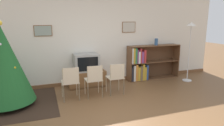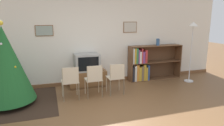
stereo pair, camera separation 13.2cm
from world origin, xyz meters
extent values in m
plane|color=brown|center=(0.00, 0.00, 0.00)|extent=(24.00, 24.00, 0.00)
cube|color=silver|center=(0.00, 2.63, 1.35)|extent=(8.52, 0.08, 2.70)
cube|color=brown|center=(0.00, 2.57, 0.05)|extent=(8.52, 0.03, 0.10)
cube|color=brown|center=(-1.32, 2.58, 1.60)|extent=(0.47, 0.02, 0.29)
cube|color=gray|center=(-1.32, 2.57, 1.60)|extent=(0.43, 0.01, 0.26)
cube|color=brown|center=(1.19, 2.58, 1.66)|extent=(0.44, 0.02, 0.33)
cube|color=#BCB7A8|center=(1.19, 2.57, 1.66)|extent=(0.40, 0.01, 0.29)
cube|color=#332319|center=(-2.16, 1.60, 0.00)|extent=(2.07, 1.88, 0.01)
cylinder|color=maroon|center=(-2.16, 1.60, 0.06)|extent=(0.36, 0.36, 0.10)
cone|color=#1E5B28|center=(-2.16, 1.60, 0.94)|extent=(1.17, 1.17, 1.66)
sphere|color=yellow|center=(-2.16, 1.60, 1.82)|extent=(0.10, 0.10, 0.10)
sphere|color=gold|center=(-1.94, 1.40, 0.91)|extent=(0.05, 0.05, 0.05)
sphere|color=silver|center=(-2.17, 1.47, 1.40)|extent=(0.05, 0.05, 0.05)
sphere|color=#1E4CB2|center=(-2.15, 1.75, 1.32)|extent=(0.06, 0.06, 0.06)
cube|color=brown|center=(-0.22, 2.32, 0.03)|extent=(1.02, 0.45, 0.05)
cube|color=brown|center=(-0.22, 2.32, 0.26)|extent=(1.06, 0.47, 0.41)
cube|color=#9E9E99|center=(-0.22, 2.32, 0.71)|extent=(0.69, 0.45, 0.49)
cube|color=black|center=(-0.22, 2.09, 0.71)|extent=(0.56, 0.01, 0.38)
cube|color=beige|center=(-0.80, 1.53, 0.43)|extent=(0.40, 0.40, 0.02)
cube|color=beige|center=(-0.80, 1.34, 0.63)|extent=(0.35, 0.02, 0.38)
cylinder|color=beige|center=(-0.98, 1.71, 0.21)|extent=(0.02, 0.02, 0.42)
cylinder|color=beige|center=(-0.62, 1.71, 0.21)|extent=(0.02, 0.02, 0.42)
cylinder|color=beige|center=(-0.98, 1.35, 0.21)|extent=(0.02, 0.02, 0.42)
cylinder|color=beige|center=(-0.62, 1.35, 0.21)|extent=(0.02, 0.02, 0.42)
cylinder|color=beige|center=(-0.98, 1.35, 0.41)|extent=(0.02, 0.02, 0.82)
cylinder|color=beige|center=(-0.62, 1.35, 0.41)|extent=(0.02, 0.02, 0.82)
cube|color=beige|center=(-0.22, 1.53, 0.43)|extent=(0.40, 0.40, 0.02)
cube|color=beige|center=(-0.22, 1.34, 0.63)|extent=(0.35, 0.02, 0.38)
cylinder|color=beige|center=(-0.40, 1.71, 0.21)|extent=(0.02, 0.02, 0.42)
cylinder|color=beige|center=(-0.04, 1.71, 0.21)|extent=(0.02, 0.02, 0.42)
cylinder|color=beige|center=(-0.40, 1.35, 0.21)|extent=(0.02, 0.02, 0.42)
cylinder|color=beige|center=(-0.04, 1.35, 0.21)|extent=(0.02, 0.02, 0.42)
cylinder|color=beige|center=(-0.40, 1.35, 0.41)|extent=(0.02, 0.02, 0.82)
cylinder|color=beige|center=(-0.04, 1.35, 0.41)|extent=(0.02, 0.02, 0.82)
cube|color=beige|center=(0.35, 1.53, 0.43)|extent=(0.40, 0.40, 0.02)
cube|color=beige|center=(0.35, 1.34, 0.63)|extent=(0.35, 0.02, 0.38)
cylinder|color=beige|center=(0.17, 1.71, 0.21)|extent=(0.02, 0.02, 0.42)
cylinder|color=beige|center=(0.53, 1.71, 0.21)|extent=(0.02, 0.02, 0.42)
cylinder|color=beige|center=(0.17, 1.35, 0.21)|extent=(0.02, 0.02, 0.42)
cylinder|color=beige|center=(0.53, 1.35, 0.21)|extent=(0.02, 0.02, 0.42)
cylinder|color=beige|center=(0.17, 1.35, 0.41)|extent=(0.02, 0.02, 0.82)
cylinder|color=beige|center=(0.53, 1.35, 0.41)|extent=(0.02, 0.02, 0.82)
cube|color=brown|center=(1.13, 2.39, 0.55)|extent=(0.02, 0.36, 1.09)
cube|color=brown|center=(2.86, 2.39, 0.55)|extent=(0.02, 0.36, 1.09)
cube|color=brown|center=(1.99, 2.39, 1.08)|extent=(1.74, 0.36, 0.02)
cube|color=brown|center=(1.99, 2.39, 0.01)|extent=(1.74, 0.36, 0.02)
cube|color=brown|center=(1.99, 2.39, 0.57)|extent=(1.70, 0.36, 0.02)
cube|color=brown|center=(1.99, 2.56, 0.55)|extent=(1.74, 0.01, 1.09)
cube|color=#232328|center=(1.19, 2.35, 0.24)|extent=(0.06, 0.27, 0.45)
cube|color=silver|center=(1.26, 2.35, 0.26)|extent=(0.06, 0.27, 0.49)
cube|color=orange|center=(1.33, 2.33, 0.27)|extent=(0.07, 0.24, 0.51)
cube|color=gold|center=(1.42, 2.32, 0.23)|extent=(0.08, 0.21, 0.43)
cube|color=#756047|center=(1.50, 2.34, 0.25)|extent=(0.06, 0.26, 0.46)
cube|color=gold|center=(1.57, 2.32, 0.27)|extent=(0.06, 0.22, 0.50)
cube|color=gold|center=(1.64, 2.31, 0.22)|extent=(0.06, 0.20, 0.41)
cube|color=#2D4C93|center=(1.70, 2.33, 0.26)|extent=(0.05, 0.24, 0.47)
cube|color=silver|center=(1.18, 2.36, 0.81)|extent=(0.04, 0.29, 0.47)
cube|color=gold|center=(1.24, 2.32, 0.81)|extent=(0.05, 0.22, 0.47)
cube|color=#337547|center=(1.30, 2.34, 0.81)|extent=(0.06, 0.25, 0.47)
cube|color=#7A3D7F|center=(1.35, 2.34, 0.79)|extent=(0.04, 0.25, 0.42)
cube|color=silver|center=(1.41, 2.35, 0.76)|extent=(0.06, 0.28, 0.36)
cube|color=#B73333|center=(1.46, 2.35, 0.80)|extent=(0.04, 0.28, 0.46)
cube|color=#7A3D7F|center=(1.52, 2.32, 0.75)|extent=(0.07, 0.21, 0.35)
cube|color=#B73333|center=(1.60, 2.36, 0.78)|extent=(0.07, 0.29, 0.40)
cylinder|color=#335684|center=(2.07, 2.39, 1.19)|extent=(0.11, 0.11, 0.20)
torus|color=#335684|center=(2.07, 2.39, 1.30)|extent=(0.09, 0.09, 0.02)
cylinder|color=silver|center=(2.88, 1.80, 0.01)|extent=(0.28, 0.28, 0.03)
cylinder|color=silver|center=(2.88, 1.80, 0.86)|extent=(0.03, 0.03, 1.68)
cone|color=white|center=(2.88, 1.80, 1.76)|extent=(0.28, 0.28, 0.12)
camera|label=1|loc=(-1.37, -3.12, 1.89)|focal=32.00mm
camera|label=2|loc=(-1.25, -3.16, 1.89)|focal=32.00mm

